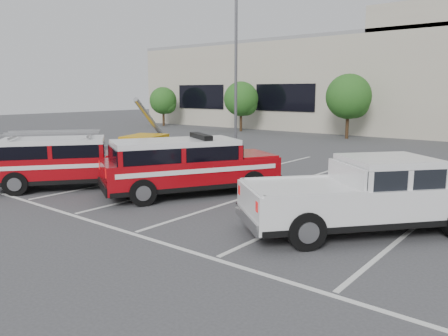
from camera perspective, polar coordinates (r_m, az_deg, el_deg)
The scene contains 10 objects.
ground at distance 13.21m, azimuth -2.36°, elevation -5.50°, with size 120.00×120.00×0.00m, color #3B3B3E.
stall_markings at distance 16.76m, azimuth 7.80°, elevation -2.24°, with size 23.00×15.00×0.01m, color silver.
tree_far_left at distance 45.93m, azimuth -7.83°, elevation 8.59°, with size 2.77×2.77×3.99m.
tree_left at distance 39.29m, azimuth 2.38°, elevation 8.85°, with size 3.07×3.07×4.42m.
tree_mid_left at distance 34.32m, azimuth 16.12°, elevation 8.77°, with size 3.37×3.37×4.85m.
light_pole_left at distance 27.15m, azimuth 1.57°, elevation 13.47°, with size 0.90×0.60×10.24m.
fire_chief_suv at distance 15.10m, azimuth -4.78°, elevation -0.26°, with size 4.77×6.21×2.08m.
white_pickup at distance 11.66m, azimuth 18.27°, elevation -4.26°, with size 5.60×6.09×1.89m.
ladder_suv at distance 17.14m, azimuth -19.90°, elevation 0.34°, with size 4.87×5.45×2.08m.
utility_rig at distance 21.46m, azimuth -10.63°, elevation 2.10°, with size 3.41×4.53×3.27m.
Camera 1 is at (8.38, -9.59, 3.52)m, focal length 35.00 mm.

